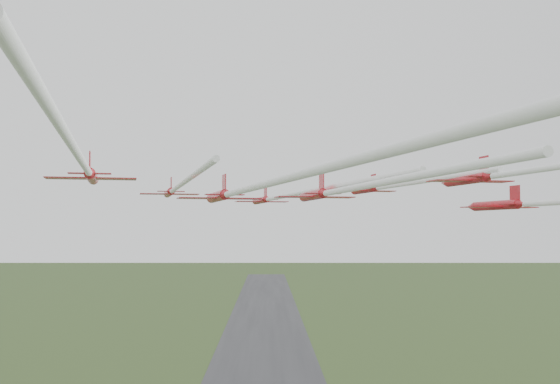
{
  "coord_description": "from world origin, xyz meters",
  "views": [
    {
      "loc": [
        0.98,
        -91.44,
        46.29
      ],
      "look_at": [
        2.7,
        3.2,
        51.47
      ],
      "focal_mm": 45.0,
      "sensor_mm": 36.0,
      "label": 1
    }
  ],
  "objects_px": {
    "jet_row2_right": "(387,186)",
    "jet_row3_mid": "(344,190)",
    "jet_row3_left": "(83,162)",
    "jet_row3_right": "(541,203)",
    "jet_row4_left": "(266,184)",
    "jet_row2_left": "(177,187)",
    "jet_lead": "(289,195)"
  },
  "relations": [
    {
      "from": "jet_row3_right",
      "to": "jet_row4_left",
      "type": "distance_m",
      "value": 46.14
    },
    {
      "from": "jet_row2_right",
      "to": "jet_row4_left",
      "type": "distance_m",
      "value": 50.33
    },
    {
      "from": "jet_lead",
      "to": "jet_row2_left",
      "type": "xyz_separation_m",
      "value": [
        -14.31,
        -13.89,
        0.28
      ]
    },
    {
      "from": "jet_row3_left",
      "to": "jet_lead",
      "type": "bearing_deg",
      "value": 52.21
    },
    {
      "from": "jet_row2_right",
      "to": "jet_row3_mid",
      "type": "bearing_deg",
      "value": -123.11
    },
    {
      "from": "jet_row3_right",
      "to": "jet_row3_mid",
      "type": "bearing_deg",
      "value": -174.74
    },
    {
      "from": "jet_row3_right",
      "to": "jet_row4_left",
      "type": "relative_size",
      "value": 0.69
    },
    {
      "from": "jet_row3_mid",
      "to": "jet_row2_left",
      "type": "bearing_deg",
      "value": 130.71
    },
    {
      "from": "jet_row3_left",
      "to": "jet_row4_left",
      "type": "relative_size",
      "value": 1.01
    },
    {
      "from": "jet_row2_left",
      "to": "jet_row4_left",
      "type": "xyz_separation_m",
      "value": [
        11.14,
        -38.63,
        -2.13
      ]
    },
    {
      "from": "jet_row2_right",
      "to": "jet_row3_right",
      "type": "xyz_separation_m",
      "value": [
        15.66,
        -14.43,
        -2.84
      ]
    },
    {
      "from": "jet_row3_left",
      "to": "jet_row3_mid",
      "type": "xyz_separation_m",
      "value": [
        24.2,
        10.18,
        -1.79
      ]
    },
    {
      "from": "jet_row3_left",
      "to": "jet_row3_right",
      "type": "bearing_deg",
      "value": 10.6
    },
    {
      "from": "jet_lead",
      "to": "jet_row2_right",
      "type": "bearing_deg",
      "value": -33.66
    },
    {
      "from": "jet_row2_left",
      "to": "jet_row3_right",
      "type": "distance_m",
      "value": 43.81
    },
    {
      "from": "jet_lead",
      "to": "jet_row3_right",
      "type": "xyz_separation_m",
      "value": [
        29.08,
        -19.53,
        -1.87
      ]
    },
    {
      "from": "jet_row4_left",
      "to": "jet_row2_right",
      "type": "bearing_deg",
      "value": 56.84
    },
    {
      "from": "jet_row3_mid",
      "to": "jet_row4_left",
      "type": "relative_size",
      "value": 0.83
    },
    {
      "from": "jet_lead",
      "to": "jet_row3_right",
      "type": "height_order",
      "value": "jet_lead"
    },
    {
      "from": "jet_row2_right",
      "to": "jet_row3_mid",
      "type": "distance_m",
      "value": 25.49
    },
    {
      "from": "jet_row3_mid",
      "to": "jet_row2_right",
      "type": "bearing_deg",
      "value": 59.3
    },
    {
      "from": "jet_row2_left",
      "to": "jet_row3_left",
      "type": "distance_m",
      "value": 25.82
    },
    {
      "from": "jet_lead",
      "to": "jet_row3_left",
      "type": "bearing_deg",
      "value": -129.16
    },
    {
      "from": "jet_row2_left",
      "to": "jet_row3_mid",
      "type": "distance_m",
      "value": 24.43
    },
    {
      "from": "jet_row3_left",
      "to": "jet_row3_mid",
      "type": "distance_m",
      "value": 26.31
    },
    {
      "from": "jet_lead",
      "to": "jet_row4_left",
      "type": "distance_m",
      "value": 52.65
    },
    {
      "from": "jet_row2_left",
      "to": "jet_row3_right",
      "type": "bearing_deg",
      "value": -19.35
    },
    {
      "from": "jet_row2_left",
      "to": "jet_row4_left",
      "type": "height_order",
      "value": "jet_row2_left"
    },
    {
      "from": "jet_row2_left",
      "to": "jet_row3_mid",
      "type": "height_order",
      "value": "jet_row2_left"
    },
    {
      "from": "jet_row3_left",
      "to": "jet_row2_right",
      "type": "bearing_deg",
      "value": 34.63
    },
    {
      "from": "jet_row3_right",
      "to": "jet_row3_left",
      "type": "bearing_deg",
      "value": -174.03
    },
    {
      "from": "jet_row3_mid",
      "to": "jet_row4_left",
      "type": "height_order",
      "value": "jet_row3_mid"
    }
  ]
}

